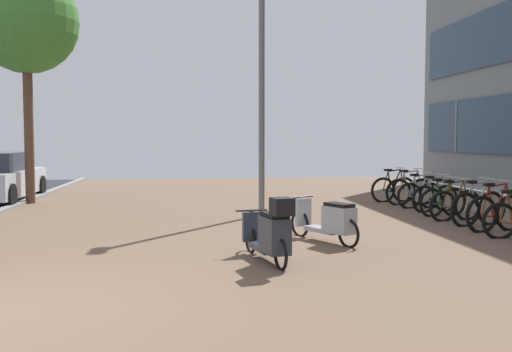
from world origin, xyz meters
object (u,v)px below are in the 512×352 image
object	(u,v)px
bicycle_rack_09	(410,192)
lamp_post	(262,72)
bicycle_rack_08	(420,195)
bicycle_rack_05	(455,205)
bicycle_rack_10	(394,189)
bicycle_rack_07	(435,198)
scooter_near	(330,221)
scooter_mid	(271,233)
bicycle_rack_04	(478,208)
bicycle_rack_03	(496,213)
bicycle_rack_06	(443,202)
street_tree	(26,23)

from	to	relation	value
bicycle_rack_09	lamp_post	xyz separation A→B (m)	(-4.27, -1.65, 2.98)
bicycle_rack_08	lamp_post	bearing A→B (deg)	-168.10
bicycle_rack_05	bicycle_rack_10	world-z (taller)	bicycle_rack_10
bicycle_rack_07	bicycle_rack_09	size ratio (longest dim) A/B	0.92
scooter_near	lamp_post	world-z (taller)	lamp_post
bicycle_rack_05	scooter_near	bearing A→B (deg)	-145.06
scooter_mid	bicycle_rack_04	bearing A→B (deg)	33.53
bicycle_rack_09	scooter_near	xyz separation A→B (m)	(-3.55, -5.41, 0.03)
bicycle_rack_04	scooter_mid	size ratio (longest dim) A/B	0.81
bicycle_rack_05	scooter_mid	bearing A→B (deg)	-139.79
lamp_post	bicycle_rack_09	bearing A→B (deg)	21.16
bicycle_rack_04	bicycle_rack_10	world-z (taller)	bicycle_rack_04
bicycle_rack_04	scooter_near	distance (m)	3.88
bicycle_rack_05	lamp_post	world-z (taller)	lamp_post
bicycle_rack_03	lamp_post	distance (m)	5.93
bicycle_rack_03	bicycle_rack_07	size ratio (longest dim) A/B	1.09
bicycle_rack_03	scooter_mid	size ratio (longest dim) A/B	0.83
bicycle_rack_06	bicycle_rack_10	xyz separation A→B (m)	(-0.09, 3.04, 0.02)
bicycle_rack_06	scooter_near	world-z (taller)	bicycle_rack_06
bicycle_rack_08	bicycle_rack_10	distance (m)	1.53
bicycle_rack_04	bicycle_rack_09	distance (m)	3.80
bicycle_rack_04	bicycle_rack_06	bearing A→B (deg)	92.93
bicycle_rack_08	scooter_mid	size ratio (longest dim) A/B	0.75
bicycle_rack_03	bicycle_rack_07	xyz separation A→B (m)	(0.09, 3.04, -0.02)
bicycle_rack_03	scooter_near	xyz separation A→B (m)	(-3.51, -0.85, 0.03)
bicycle_rack_03	bicycle_rack_08	world-z (taller)	bicycle_rack_03
bicycle_rack_03	bicycle_rack_04	world-z (taller)	bicycle_rack_03
lamp_post	bicycle_rack_07	bearing A→B (deg)	1.77
bicycle_rack_03	bicycle_rack_07	bearing A→B (deg)	88.39
bicycle_rack_10	street_tree	bearing A→B (deg)	175.32
lamp_post	street_tree	bearing A→B (deg)	151.92
lamp_post	bicycle_rack_10	bearing A→B (deg)	30.60
bicycle_rack_06	lamp_post	size ratio (longest dim) A/B	0.21
bicycle_rack_06	lamp_post	distance (m)	5.18
bicycle_rack_06	bicycle_rack_07	distance (m)	0.77
bicycle_rack_06	bicycle_rack_03	bearing A→B (deg)	-88.58
bicycle_rack_09	street_tree	size ratio (longest dim) A/B	0.22
scooter_near	street_tree	bearing A→B (deg)	134.17
scooter_near	bicycle_rack_09	bearing A→B (deg)	56.73
bicycle_rack_08	bicycle_rack_09	distance (m)	0.76
bicycle_rack_07	bicycle_rack_06	bearing A→B (deg)	-100.58
bicycle_rack_08	bicycle_rack_05	bearing A→B (deg)	-93.15
bicycle_rack_07	street_tree	xyz separation A→B (m)	(-10.39, 3.11, 4.61)
bicycle_rack_03	scooter_near	size ratio (longest dim) A/B	0.88
scooter_near	street_tree	size ratio (longest dim) A/B	0.25
bicycle_rack_03	bicycle_rack_10	distance (m)	5.32
bicycle_rack_04	scooter_near	size ratio (longest dim) A/B	0.86
bicycle_rack_05	scooter_near	size ratio (longest dim) A/B	0.82
bicycle_rack_08	bicycle_rack_09	bearing A→B (deg)	87.83
scooter_mid	bicycle_rack_10	bearing A→B (deg)	59.19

